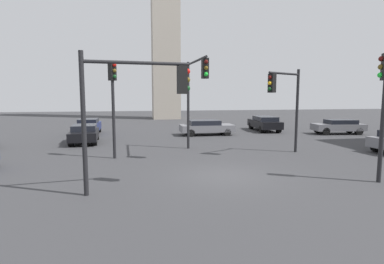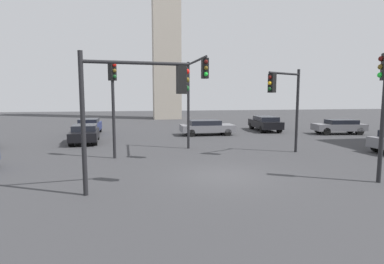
{
  "view_description": "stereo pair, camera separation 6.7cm",
  "coord_description": "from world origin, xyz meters",
  "views": [
    {
      "loc": [
        -3.67,
        -12.48,
        3.4
      ],
      "look_at": [
        -0.6,
        4.55,
        1.34
      ],
      "focal_mm": 29.39,
      "sensor_mm": 36.0,
      "label": 1
    },
    {
      "loc": [
        -3.6,
        -12.49,
        3.4
      ],
      "look_at": [
        -0.6,
        4.55,
        1.34
      ],
      "focal_mm": 29.39,
      "sensor_mm": 36.0,
      "label": 2
    }
  ],
  "objects": [
    {
      "name": "traffic_light_4",
      "position": [
        -4.81,
        4.58,
        3.58
      ],
      "size": [
        0.46,
        0.48,
        5.13
      ],
      "rotation": [
        0.0,
        0.0,
        -0.85
      ],
      "color": "black",
      "rests_on": "ground_plane"
    },
    {
      "name": "traffic_light_3",
      "position": [
        -0.33,
        4.96,
        3.95
      ],
      "size": [
        0.41,
        4.44,
        5.4
      ],
      "rotation": [
        0.0,
        0.0,
        -1.53
      ],
      "color": "black",
      "rests_on": "ground_plane"
    },
    {
      "name": "traffic_light_1",
      "position": [
        -3.63,
        -1.45,
        3.4
      ],
      "size": [
        3.74,
        0.67,
        4.82
      ],
      "rotation": [
        0.0,
        0.0,
        0.12
      ],
      "color": "black",
      "rests_on": "ground_plane"
    },
    {
      "name": "ground_plane",
      "position": [
        0.0,
        0.0,
        0.0
      ],
      "size": [
        107.65,
        107.65,
        0.0
      ],
      "primitive_type": "plane",
      "color": "#38383A"
    },
    {
      "name": "car_5",
      "position": [
        8.29,
        15.32,
        0.75
      ],
      "size": [
        2.21,
        4.77,
        1.37
      ],
      "rotation": [
        0.0,
        0.0,
        1.51
      ],
      "color": "black",
      "rests_on": "ground_plane"
    },
    {
      "name": "car_7",
      "position": [
        -7.27,
        10.56,
        0.68
      ],
      "size": [
        2.09,
        4.17,
        1.27
      ],
      "rotation": [
        0.0,
        0.0,
        -1.5
      ],
      "color": "black",
      "rests_on": "ground_plane"
    },
    {
      "name": "traffic_light_0",
      "position": [
        5.61,
        -2.0,
        3.45
      ],
      "size": [
        0.49,
        0.42,
        4.94
      ],
      "rotation": [
        0.0,
        0.0,
        2.71
      ],
      "color": "black",
      "rests_on": "ground_plane"
    },
    {
      "name": "traffic_light_2",
      "position": [
        4.56,
        3.97,
        3.4
      ],
      "size": [
        2.51,
        1.5,
        4.86
      ],
      "rotation": [
        0.0,
        0.0,
        -2.63
      ],
      "color": "black",
      "rests_on": "ground_plane"
    },
    {
      "name": "car_3",
      "position": [
        2.19,
        13.3,
        0.68
      ],
      "size": [
        4.51,
        2.06,
        1.26
      ],
      "rotation": [
        0.0,
        0.0,
        0.01
      ],
      "color": "slate",
      "rests_on": "ground_plane"
    },
    {
      "name": "car_1",
      "position": [
        13.62,
        11.87,
        0.69
      ],
      "size": [
        4.43,
        2.23,
        1.25
      ],
      "rotation": [
        0.0,
        0.0,
        3.02
      ],
      "color": "slate",
      "rests_on": "ground_plane"
    },
    {
      "name": "car_0",
      "position": [
        -7.65,
        15.47,
        0.73
      ],
      "size": [
        1.78,
        4.07,
        1.36
      ],
      "rotation": [
        0.0,
        0.0,
        1.58
      ],
      "color": "navy",
      "rests_on": "ground_plane"
    }
  ]
}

